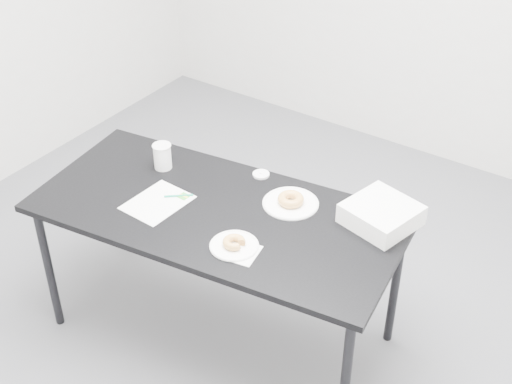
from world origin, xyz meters
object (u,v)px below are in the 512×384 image
Objects in this scene: pen at (179,196)px; donut_near at (234,242)px; scorecard at (158,202)px; plate_near at (234,246)px; coffee_cup at (162,156)px; table at (217,220)px; donut_far at (291,199)px; plate_far at (291,203)px; bakery_box at (381,214)px.

pen is 1.37× the size of donut_near.
pen reaches higher than scorecard.
coffee_cup reaches higher than plate_near.
donut_far is (0.24, 0.22, 0.08)m from table.
donut_far is (0.00, -0.00, 0.02)m from plate_far.
donut_far reaches higher than donut_near.
donut_far reaches higher than table.
plate_near is at bearing -117.60° from bakery_box.
donut_near reaches higher than scorecard.
table is at bearing -139.58° from bakery_box.
pen reaches higher than plate_far.
pen is (0.05, 0.09, 0.01)m from scorecard.
scorecard is 2.39× the size of donut_far.
plate_far is at bearing 84.80° from plate_near.
pen is at bearing -152.19° from donut_far.
bakery_box is (0.63, 0.31, 0.10)m from table.
plate_near is at bearing 0.00° from donut_near.
plate_near reaches higher than table.
donut_far is (0.03, 0.38, 0.02)m from plate_near.
pen is at bearing -144.37° from bakery_box.
donut_near is 0.81× the size of donut_far.
donut_near reaches higher than table.
donut_far reaches higher than pen.
bakery_box is (0.39, 0.10, 0.04)m from plate_far.
coffee_cup reaches higher than donut_far.
donut_near is (0.46, -0.06, 0.02)m from scorecard.
plate_near is 0.02m from donut_near.
scorecard is at bearing -140.71° from bakery_box.
donut_far is (0.49, 0.32, 0.02)m from scorecard.
donut_near is 0.38m from donut_far.
donut_near is at bearing -59.12° from pen.
scorecard is 0.10m from pen.
table is 6.30× the size of bakery_box.
table is at bearing -138.18° from donut_far.
table is 0.28m from scorecard.
donut_near reaches higher than plate_far.
donut_near is 0.38m from plate_far.
bakery_box is at bearing 48.53° from donut_near.
scorecard is 0.29m from coffee_cup.
coffee_cup is at bearing 154.76° from plate_near.
donut_near is (0.21, -0.16, 0.08)m from table.
plate_far reaches higher than scorecard.
bakery_box is (0.39, 0.10, 0.02)m from donut_far.
plate_far reaches higher than table.
plate_near is at bearing -45.24° from table.
plate_far is at bearing 153.43° from donut_far.
bakery_box is (0.42, 0.48, 0.04)m from plate_near.
donut_far is at bearing -11.62° from pen.
scorecard is 2.23× the size of coffee_cup.
plate_near is (0.46, -0.06, 0.00)m from scorecard.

